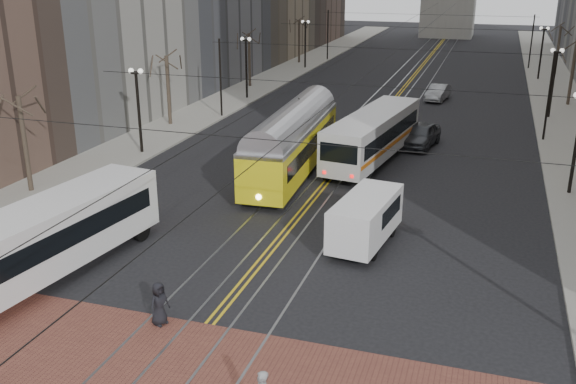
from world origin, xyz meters
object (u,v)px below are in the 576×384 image
Objects in this scene: transit_bus at (38,246)px; rear_bus at (373,138)px; sedan_grey at (421,135)px; pedestrian_a at (159,303)px; sedan_silver at (438,92)px; streetcar at (293,147)px; cargo_van at (366,221)px.

rear_bus is at bearing 72.61° from transit_bus.
sedan_grey reaches higher than pedestrian_a.
rear_bus is 2.74× the size of sedan_silver.
transit_bus is at bearing 97.60° from pedestrian_a.
pedestrian_a is at bearing -5.91° from transit_bus.
streetcar is at bearing 23.36° from pedestrian_a.
sedan_grey is (12.41, 25.80, -0.74)m from transit_bus.
transit_bus reaches higher than cargo_van.
transit_bus reaches higher than sedan_silver.
cargo_van is 35.35m from sedan_silver.
streetcar is 26.79m from sedan_silver.
cargo_van is at bearing -10.82° from pedestrian_a.
streetcar is 18.61m from pedestrian_a.
sedan_grey is 1.10× the size of sedan_silver.
rear_bus is (9.81, 21.13, 0.03)m from transit_bus.
streetcar is at bearing -128.29° from rear_bus.
transit_bus is at bearing -140.16° from cargo_van.
cargo_van is at bearing 40.18° from transit_bus.
streetcar is 2.69× the size of cargo_van.
transit_bus is 28.64m from sedan_grey.
rear_bus is at bearing -87.06° from sedan_silver.
sedan_silver is (6.47, 25.98, -0.93)m from streetcar.
pedestrian_a is at bearing -93.07° from sedan_grey.
cargo_van is (2.20, -13.43, -0.44)m from rear_bus.
streetcar reaches higher than sedan_grey.
streetcar reaches higher than pedestrian_a.
sedan_grey is (6.88, 8.73, -0.83)m from streetcar.
streetcar is at bearing -118.70° from sedan_grey.
rear_bus is 2.34× the size of cargo_van.
sedan_grey is at bearing 48.88° from streetcar.
transit_bus is 0.89× the size of streetcar.
transit_bus reaches higher than sedan_grey.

